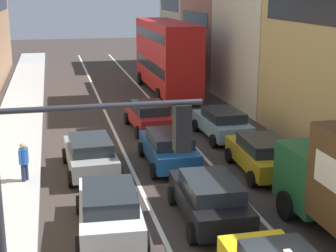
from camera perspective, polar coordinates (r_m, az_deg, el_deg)
name	(u,v)px	position (r m, az deg, el deg)	size (l,w,h in m)	color
sidewalk_left	(18,123)	(29.58, -16.31, 0.32)	(2.60, 64.00, 0.14)	#ACACAC
lane_stripe_left	(108,119)	(29.67, -6.64, 0.75)	(0.16, 60.00, 0.01)	silver
lane_stripe_right	(166,116)	(30.21, -0.22, 1.11)	(0.16, 60.00, 0.01)	silver
building_row_right	(284,16)	(34.16, 12.76, 11.86)	(7.20, 43.90, 13.64)	#B2ADA3
traffic_light_pole	(74,198)	(9.01, -10.42, -7.88)	(3.58, 0.38, 5.50)	#2D2D33
sedan_centre_lane_second	(210,198)	(16.64, 4.64, -7.95)	(2.16, 4.35, 1.49)	black
wagon_left_lane_second	(109,209)	(15.92, -6.54, -9.11)	(2.26, 4.40, 1.49)	silver
hatchback_centre_lane_third	(169,148)	(21.60, 0.09, -2.42)	(2.06, 4.30, 1.49)	#194C8C
sedan_left_lane_third	(90,154)	(21.03, -8.64, -3.09)	(2.20, 4.37, 1.49)	gray
coupe_centre_lane_fourth	(149,115)	(27.10, -2.10, 1.19)	(2.23, 4.38, 1.49)	#A51E1E
sedan_right_lane_behind_truck	(262,154)	(21.10, 10.45, -3.12)	(2.20, 4.37, 1.49)	#B29319
wagon_right_lane_far	(222,123)	(25.72, 6.06, 0.36)	(2.13, 4.33, 1.49)	#759EB7
bus_mid_queue_primary	(166,54)	(36.55, -0.18, 8.06)	(2.85, 10.52, 5.06)	#B21919
pedestrian_near_kerb	(24,161)	(20.31, -15.74, -3.73)	(0.35, 0.46, 1.66)	#262D47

